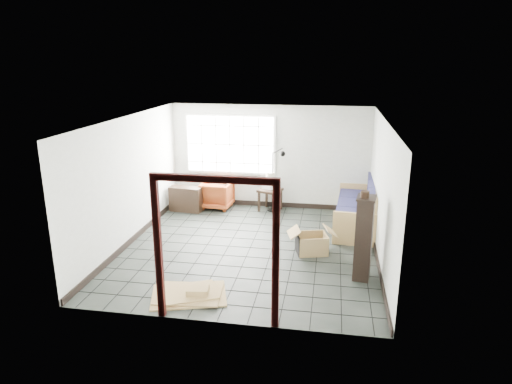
% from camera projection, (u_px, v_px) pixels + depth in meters
% --- Properties ---
extents(ground, '(5.50, 5.50, 0.00)m').
position_uv_depth(ground, '(250.00, 248.00, 9.26)').
color(ground, black).
rests_on(ground, ground).
extents(room_shell, '(5.02, 5.52, 2.61)m').
position_uv_depth(room_shell, '(250.00, 167.00, 8.81)').
color(room_shell, '#B4B8B1').
rests_on(room_shell, ground).
extents(window_panel, '(2.32, 0.08, 1.52)m').
position_uv_depth(window_panel, '(230.00, 144.00, 11.51)').
color(window_panel, silver).
rests_on(window_panel, ground).
extents(doorway_trim, '(1.80, 0.08, 2.20)m').
position_uv_depth(doorway_trim, '(215.00, 233.00, 6.31)').
color(doorway_trim, '#330C0B').
rests_on(doorway_trim, ground).
extents(futon_sofa, '(1.04, 2.40, 1.04)m').
position_uv_depth(futon_sofa, '(359.00, 211.00, 10.30)').
color(futon_sofa, olive).
rests_on(futon_sofa, ground).
extents(armchair, '(0.78, 0.74, 0.76)m').
position_uv_depth(armchair, '(217.00, 193.00, 11.62)').
color(armchair, brown).
rests_on(armchair, ground).
extents(side_table, '(0.65, 0.65, 0.56)m').
position_uv_depth(side_table, '(270.00, 193.00, 11.38)').
color(side_table, black).
rests_on(side_table, ground).
extents(table_lamp, '(0.35, 0.35, 0.42)m').
position_uv_depth(table_lamp, '(270.00, 177.00, 11.30)').
color(table_lamp, black).
rests_on(table_lamp, side_table).
extents(projector, '(0.34, 0.31, 0.10)m').
position_uv_depth(projector, '(268.00, 187.00, 11.39)').
color(projector, silver).
rests_on(projector, side_table).
extents(floor_lamp, '(0.49, 0.31, 1.60)m').
position_uv_depth(floor_lamp, '(277.00, 178.00, 11.23)').
color(floor_lamp, black).
rests_on(floor_lamp, ground).
extents(console_shelf, '(0.83, 0.38, 0.62)m').
position_uv_depth(console_shelf, '(186.00, 199.00, 11.38)').
color(console_shelf, black).
rests_on(console_shelf, ground).
extents(tall_shelf, '(0.37, 0.44, 1.48)m').
position_uv_depth(tall_shelf, '(364.00, 238.00, 7.78)').
color(tall_shelf, black).
rests_on(tall_shelf, ground).
extents(pot, '(0.17, 0.17, 0.11)m').
position_uv_depth(pot, '(365.00, 194.00, 7.53)').
color(pot, black).
rests_on(pot, tall_shelf).
extents(open_box, '(1.02, 0.68, 0.53)m').
position_uv_depth(open_box, '(312.00, 244.00, 8.97)').
color(open_box, '#977E49').
rests_on(open_box, ground).
extents(cardboard_pile, '(1.37, 1.14, 0.17)m').
position_uv_depth(cardboard_pile, '(190.00, 293.00, 7.37)').
color(cardboard_pile, '#977E49').
rests_on(cardboard_pile, ground).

